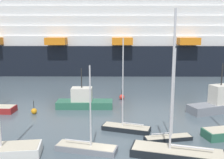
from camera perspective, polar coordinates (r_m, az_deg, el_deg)
ground_plane at (r=20.49m, az=0.19°, el=-17.37°), size 600.00×600.00×0.00m
sailboat_0 at (r=24.04m, az=12.23°, el=-12.22°), size 4.43×1.81×8.27m
sailboat_3 at (r=21.66m, az=-5.96°, el=-14.78°), size 5.20×2.60×7.09m
sailboat_4 at (r=21.15m, az=14.06°, el=-15.23°), size 7.38×3.84×11.26m
sailboat_6 at (r=25.64m, az=2.94°, el=-10.50°), size 4.93×2.78×9.05m
fishing_boat_0 at (r=33.14m, az=-6.56°, el=-4.73°), size 7.14×2.35×5.12m
fishing_boat_1 at (r=33.87m, az=22.38°, el=-4.82°), size 7.79×4.60×5.92m
channel_buoy_0 at (r=36.95m, az=1.97°, el=-3.92°), size 0.75×0.75×1.48m
channel_buoy_1 at (r=31.96m, az=-17.23°, el=-6.76°), size 0.69×0.69×1.62m
cruise_ship at (r=63.84m, az=-4.75°, el=8.66°), size 120.54×19.74×23.48m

